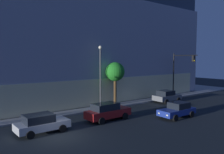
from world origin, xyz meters
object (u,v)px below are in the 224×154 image
(street_lamp_sidewalk, at_px, (100,68))
(car_silver, at_px, (41,123))
(modern_building, at_px, (73,44))
(car_red, at_px, (107,111))
(traffic_light_far_corner, at_px, (180,68))
(car_blue, at_px, (177,110))
(car_grey, at_px, (167,96))
(sidewalk_tree, at_px, (115,72))

(street_lamp_sidewalk, xyz_separation_m, car_silver, (-9.53, -5.17, -4.14))
(modern_building, distance_m, car_red, 23.00)
(traffic_light_far_corner, bearing_deg, car_blue, -144.66)
(car_blue, bearing_deg, car_grey, 46.64)
(car_red, bearing_deg, modern_building, 71.35)
(traffic_light_far_corner, height_order, sidewalk_tree, traffic_light_far_corner)
(traffic_light_far_corner, relative_size, car_grey, 1.64)
(car_silver, bearing_deg, street_lamp_sidewalk, 28.50)
(traffic_light_far_corner, distance_m, sidewalk_tree, 11.90)
(street_lamp_sidewalk, bearing_deg, car_grey, -15.69)
(traffic_light_far_corner, xyz_separation_m, car_silver, (-23.50, -3.57, -3.93))
(traffic_light_far_corner, distance_m, street_lamp_sidewalk, 14.07)
(car_grey, bearing_deg, street_lamp_sidewalk, 164.31)
(car_red, distance_m, car_blue, 7.42)
(sidewalk_tree, distance_m, car_red, 7.94)
(modern_building, xyz_separation_m, sidewalk_tree, (-1.94, -15.37, -4.40))
(car_red, relative_size, car_grey, 1.16)
(car_silver, distance_m, car_grey, 19.25)
(traffic_light_far_corner, xyz_separation_m, car_red, (-16.79, -3.73, -3.85))
(traffic_light_far_corner, relative_size, street_lamp_sidewalk, 0.90)
(car_blue, bearing_deg, modern_building, 89.06)
(sidewalk_tree, xyz_separation_m, car_red, (-4.97, -5.10, -3.51))
(car_red, distance_m, car_grey, 12.65)
(modern_building, height_order, street_lamp_sidewalk, modern_building)
(modern_building, bearing_deg, street_lamp_sidewalk, -105.16)
(car_red, bearing_deg, car_blue, -28.65)
(car_silver, xyz_separation_m, car_blue, (13.23, -3.72, -0.02))
(car_grey, bearing_deg, car_silver, -172.58)
(street_lamp_sidewalk, height_order, car_grey, street_lamp_sidewalk)
(traffic_light_far_corner, xyz_separation_m, car_grey, (-4.42, -1.09, -3.89))
(traffic_light_far_corner, distance_m, car_red, 17.62)
(modern_building, relative_size, sidewalk_tree, 6.46)
(sidewalk_tree, relative_size, car_blue, 1.30)
(street_lamp_sidewalk, xyz_separation_m, car_grey, (9.56, -2.69, -4.11))
(modern_building, relative_size, street_lamp_sidewalk, 4.73)
(street_lamp_sidewalk, distance_m, car_grey, 10.75)
(street_lamp_sidewalk, bearing_deg, car_red, -117.78)
(car_silver, distance_m, car_red, 6.72)
(sidewalk_tree, xyz_separation_m, car_blue, (1.54, -8.66, -3.61))
(car_red, bearing_deg, traffic_light_far_corner, 12.52)
(street_lamp_sidewalk, relative_size, car_red, 1.58)
(street_lamp_sidewalk, bearing_deg, car_silver, -151.50)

